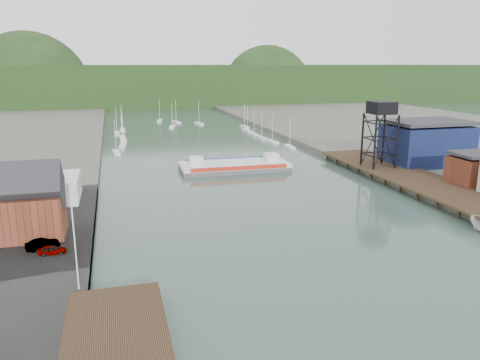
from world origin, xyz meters
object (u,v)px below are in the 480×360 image
harbor_building (21,208)px  lift_tower (381,112)px  chain_ferry (234,166)px  car_west_a (52,250)px

harbor_building → lift_tower: 82.49m
lift_tower → harbor_building: bearing=-160.0°
chain_ferry → lift_tower: bearing=-22.1°
lift_tower → car_west_a: (-72.14, -36.34, -13.42)m
harbor_building → chain_ferry: 61.04m
harbor_building → car_west_a: harbor_building is taller
lift_tower → chain_ferry: lift_tower is taller
car_west_a → harbor_building: bearing=31.5°
chain_ferry → harbor_building: bearing=-135.0°
harbor_building → car_west_a: size_ratio=3.30×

